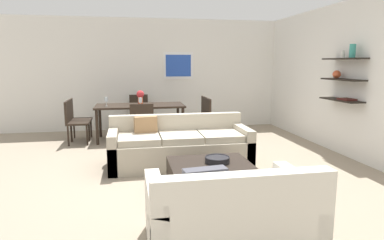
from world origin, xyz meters
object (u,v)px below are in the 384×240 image
Objects in this scene: sofa_beige at (179,147)px; dining_chair_left_near at (74,119)px; wine_glass_foot at (140,100)px; centerpiece_vase at (140,96)px; candle_jar at (225,158)px; dining_chair_head at (139,111)px; dining_table at (140,108)px; wine_glass_left_near at (106,100)px; loveseat_white at (231,214)px; decorative_bowl at (217,159)px; dining_chair_right_near at (203,116)px; wine_glass_head at (139,98)px; dining_chair_foot at (142,123)px; dining_chair_left_far at (77,116)px; dining_chair_right_far at (199,113)px; coffee_table at (211,179)px.

dining_chair_left_near reaches higher than sofa_beige.
wine_glass_foot is 0.37m from centerpiece_vase.
wine_glass_foot is (-0.97, 2.77, 0.47)m from candle_jar.
dining_chair_head is (1.34, 1.03, 0.00)m from dining_chair_left_near.
wine_glass_left_near is (-0.69, -0.11, 0.20)m from dining_table.
loveseat_white is 4.64× the size of decorative_bowl.
sofa_beige is at bearing -113.64° from dining_chair_right_near.
wine_glass_left_near is at bearing 159.07° from wine_glass_foot.
wine_glass_left_near is 0.71m from centerpiece_vase.
sofa_beige is 1.23m from candle_jar.
wine_glass_head is 0.83× the size of wine_glass_left_near.
sofa_beige is 2.16m from centerpiece_vase.
candle_jar is 3.75m from dining_chair_left_near.
dining_chair_foot is at bearing 112.83° from candle_jar.
dining_chair_foot is at bearing -37.58° from dining_chair_left_far.
dining_chair_head reaches higher than dining_table.
wine_glass_foot reaches higher than dining_chair_right_far.
dining_chair_left_near is 1.00× the size of dining_chair_right_near.
dining_table is at bearing 104.88° from decorative_bowl.
wine_glass_left_near is (-0.69, -0.94, 0.38)m from dining_chair_head.
sofa_beige is at bearing 92.11° from loveseat_white.
dining_chair_right_near is at bearing 7.50° from wine_glass_foot.
wine_glass_head is (-1.34, 0.18, 0.35)m from dining_chair_right_far.
wine_glass_left_near is (-1.33, 4.38, 0.59)m from loveseat_white.
dining_table is at bearing 98.14° from loveseat_white.
centerpiece_vase reaches higher than dining_table.
wine_glass_head reaches higher than candle_jar.
wine_glass_head is at bearing 34.67° from wine_glass_left_near.
dining_chair_head reaches higher than loveseat_white.
loveseat_white reaches higher than decorative_bowl.
dining_chair_right_far is 1.00× the size of dining_chair_right_near.
loveseat_white is (0.09, -2.50, 0.00)m from sofa_beige.
dining_table reaches higher than decorative_bowl.
dining_chair_right_far reaches higher than coffee_table.
centerpiece_vase is at bearing 7.94° from dining_chair_left_near.
dining_chair_left_far is 1.00× the size of dining_chair_head.
dining_chair_left_far is at bearing 171.66° from centerpiece_vase.
wine_glass_left_near reaches higher than dining_chair_right_far.
dining_chair_left_far reaches higher than sofa_beige.
sofa_beige is 2.89m from dining_chair_head.
wine_glass_foot reaches higher than dining_chair_foot.
dining_chair_left_far is at bearing 171.78° from dining_chair_right_near.
dining_chair_right_far reaches higher than sofa_beige.
loveseat_white is 4.93m from wine_glass_head.
centerpiece_vase is at bearing 102.89° from coffee_table.
dining_table is 1.36m from dining_chair_right_near.
dining_chair_foot is 0.93m from centerpiece_vase.
loveseat_white is at bearing -67.08° from dining_chair_left_far.
dining_chair_left_near is 2.68m from dining_chair_right_near.
wine_glass_foot is at bearing 106.71° from decorative_bowl.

